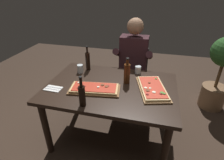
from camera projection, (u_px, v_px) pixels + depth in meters
ground_plane at (111, 135)px, 2.31m from camera, size 6.40×6.40×0.00m
dining_table at (111, 94)px, 2.00m from camera, size 1.40×0.96×0.74m
pizza_rectangular_front at (94, 89)px, 1.87m from camera, size 0.56×0.32×0.05m
pizza_rectangular_left at (152, 88)px, 1.88m from camera, size 0.40×0.57×0.05m
wine_bottle_dark at (88, 61)px, 2.26m from camera, size 0.06×0.06×0.31m
oil_bottle_amber at (82, 95)px, 1.61m from camera, size 0.06×0.06×0.30m
vinegar_bottle_green at (127, 73)px, 1.97m from camera, size 0.07×0.07×0.30m
tumbler_near_camera at (138, 70)px, 2.22m from camera, size 0.07×0.07×0.09m
tumbler_far_side at (80, 69)px, 2.23m from camera, size 0.07×0.07×0.10m
napkin_cutlery_set at (53, 89)px, 1.90m from camera, size 0.18×0.12×0.01m
diner_chair at (133, 74)px, 2.77m from camera, size 0.44×0.44×0.87m
seated_diner at (133, 61)px, 2.55m from camera, size 0.53×0.41×1.33m
potted_plant_corner at (220, 71)px, 2.57m from camera, size 0.41×0.41×1.10m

